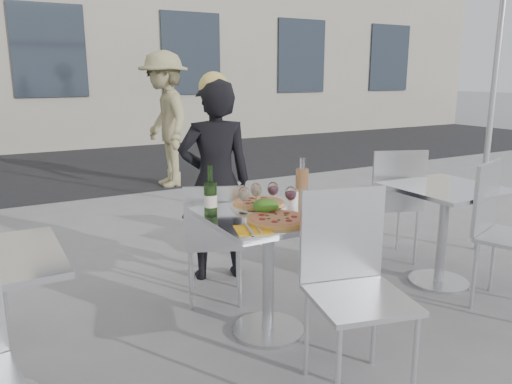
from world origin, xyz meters
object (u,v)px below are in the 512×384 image
wine_bottle (210,197)px  napkin_right (325,218)px  wineglass_red_b (273,190)px  wineglass_red_a (291,194)px  side_table_right (444,214)px  salad_plate (266,207)px  pizza_far (258,204)px  wineglass_white_b (256,191)px  wineglass_white_a (244,195)px  main_table (268,248)px  pedestrian_b (165,120)px  carafe (302,185)px  woman_diner (215,182)px  side_chair_rnear (503,223)px  pizza_near (277,219)px  chair_far (214,234)px  napkin_left (253,229)px  side_chair_rfar (393,196)px  chair_near (351,273)px  sugar_shaker (293,197)px

wine_bottle → napkin_right: (0.54, -0.36, -0.11)m
wineglass_red_b → wineglass_red_a: bearing=-80.5°
side_table_right → salad_plate: 1.53m
pizza_far → wineglass_white_b: wineglass_white_b is taller
wineglass_white_a → napkin_right: bearing=-43.9°
wineglass_white_b → wine_bottle: bearing=-175.7°
main_table → pedestrian_b: 4.38m
pedestrian_b → carafe: (-0.57, -4.16, -0.06)m
woman_diner → pizza_far: bearing=99.0°
salad_plate → wineglass_white_a: wineglass_white_a is taller
side_table_right → wineglass_white_a: wineglass_white_a is taller
side_chair_rnear → salad_plate: bearing=145.2°
salad_plate → wineglass_white_b: (0.00, 0.13, 0.07)m
wineglass_white_b → wineglass_red_b: (0.10, -0.03, 0.00)m
woman_diner → pizza_near: (-0.13, -1.09, 0.01)m
side_table_right → chair_far: chair_far is taller
carafe → napkin_left: carafe is taller
wineglass_white_b → side_chair_rfar: bearing=13.8°
side_chair_rfar → pizza_far: side_chair_rfar is taller
salad_plate → chair_near: bearing=-80.1°
sugar_shaker → wineglass_white_a: (-0.34, 0.00, 0.06)m
chair_near → napkin_right: bearing=85.9°
side_chair_rfar → salad_plate: bearing=41.0°
pizza_near → side_chair_rfar: bearing=23.4°
pizza_near → wine_bottle: 0.40m
side_chair_rnear → wineglass_red_b: side_chair_rnear is taller
chair_far → salad_plate: chair_far is taller
wine_bottle → pedestrian_b: bearing=74.1°
pizza_near → napkin_right: pizza_near is taller
side_chair_rnear → sugar_shaker: size_ratio=9.10×
wineglass_white_b → napkin_left: bearing=-121.6°
woman_diner → pizza_near: 1.10m
napkin_right → carafe: bearing=87.0°
side_chair_rfar → main_table: bearing=41.9°
wineglass_white_a → wineglass_red_b: bearing=7.2°
salad_plate → napkin_right: (0.24, -0.26, -0.03)m
pedestrian_b → wine_bottle: (-1.18, -4.15, -0.07)m
wineglass_white_b → wineglass_red_b: 0.11m
salad_plate → napkin_right: salad_plate is taller
chair_far → salad_plate: (0.11, -0.49, 0.28)m
side_chair_rfar → pedestrian_b: (-0.61, 3.76, 0.36)m
side_table_right → chair_far: (-1.62, 0.51, -0.04)m
pizza_far → wineglass_white_b: 0.10m
napkin_left → napkin_right: size_ratio=1.09×
napkin_right → side_chair_rnear: bearing=1.2°
wineglass_red_b → side_chair_rnear: bearing=-20.5°
side_chair_rfar → pizza_far: bearing=35.8°
sugar_shaker → wineglass_white_b: 0.24m
chair_far → wineglass_red_a: size_ratio=5.40×
main_table → chair_far: size_ratio=0.88×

